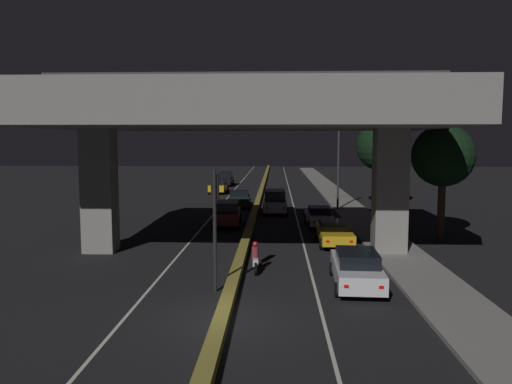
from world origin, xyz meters
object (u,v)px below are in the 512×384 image
car_dark_green_second_oncoming (239,199)px  car_white_third (319,216)px  car_dark_red_lead_oncoming (227,213)px  car_white_fourth (275,201)px  traffic_light_left_of_median (215,209)px  car_white_lead (356,268)px  pedestrian_on_sidewalk (390,224)px  car_taxi_yellow_third_oncoming (219,186)px  street_lamp (333,156)px  car_black_fourth_oncoming (226,178)px  car_taxi_yellow_second (334,232)px  motorcycle_white_filtering_near (255,259)px

car_dark_green_second_oncoming → car_white_third: bearing=30.7°
car_dark_red_lead_oncoming → car_dark_green_second_oncoming: 10.13m
car_dark_green_second_oncoming → car_dark_red_lead_oncoming: bearing=-2.5°
car_white_fourth → car_dark_green_second_oncoming: size_ratio=0.99×
traffic_light_left_of_median → car_white_lead: 6.30m
pedestrian_on_sidewalk → car_taxi_yellow_third_oncoming: bearing=117.0°
street_lamp → pedestrian_on_sidewalk: bearing=-80.6°
car_white_third → pedestrian_on_sidewalk: 6.13m
street_lamp → car_black_fourth_oncoming: bearing=116.4°
car_white_lead → car_white_fourth: car_white_fourth is taller
car_white_fourth → car_black_fourth_oncoming: size_ratio=0.96×
car_dark_red_lead_oncoming → car_taxi_yellow_third_oncoming: bearing=-174.2°
car_dark_red_lead_oncoming → car_black_fourth_oncoming: (-3.28, 31.22, 0.07)m
car_dark_green_second_oncoming → car_taxi_yellow_third_oncoming: car_taxi_yellow_third_oncoming is taller
car_taxi_yellow_third_oncoming → pedestrian_on_sidewalk: pedestrian_on_sidewalk is taller
car_dark_green_second_oncoming → car_taxi_yellow_third_oncoming: (-3.26, 11.81, 0.11)m
street_lamp → car_dark_green_second_oncoming: 9.30m
traffic_light_left_of_median → car_dark_red_lead_oncoming: size_ratio=1.14×
car_dark_red_lead_oncoming → traffic_light_left_of_median: bearing=1.4°
street_lamp → car_white_lead: size_ratio=1.60×
car_taxi_yellow_second → street_lamp: bearing=-6.4°
car_white_lead → car_white_fourth: bearing=12.0°
car_dark_red_lead_oncoming → car_black_fourth_oncoming: car_black_fourth_oncoming is taller
traffic_light_left_of_median → car_black_fourth_oncoming: traffic_light_left_of_median is taller
traffic_light_left_of_median → car_dark_green_second_oncoming: 25.47m
street_lamp → car_taxi_yellow_third_oncoming: size_ratio=1.71×
car_white_lead → motorcycle_white_filtering_near: size_ratio=2.67×
traffic_light_left_of_median → car_taxi_yellow_third_oncoming: bearing=96.4°
car_white_third → car_taxi_yellow_third_oncoming: car_taxi_yellow_third_oncoming is taller
traffic_light_left_of_median → motorcycle_white_filtering_near: (1.46, 2.98, -2.70)m
car_white_lead → car_white_third: 14.57m
car_dark_green_second_oncoming → car_black_fourth_oncoming: 21.35m
car_dark_red_lead_oncoming → car_dark_green_second_oncoming: size_ratio=0.97×
car_dark_red_lead_oncoming → motorcycle_white_filtering_near: (2.48, -12.22, -0.31)m
car_taxi_yellow_second → car_dark_green_second_oncoming: car_dark_green_second_oncoming is taller
car_white_lead → car_white_fourth: size_ratio=1.13×
traffic_light_left_of_median → car_dark_red_lead_oncoming: 15.42m
car_taxi_yellow_second → car_black_fourth_oncoming: (-10.05, 37.17, 0.25)m
car_white_fourth → car_taxi_yellow_third_oncoming: (-6.49, 15.76, -0.16)m
traffic_light_left_of_median → car_white_fourth: size_ratio=1.12×
car_dark_red_lead_oncoming → car_white_fourth: bearing=149.3°
car_taxi_yellow_second → car_dark_red_lead_oncoming: size_ratio=1.13×
car_taxi_yellow_second → car_taxi_yellow_third_oncoming: 29.62m
street_lamp → motorcycle_white_filtering_near: size_ratio=4.26×
traffic_light_left_of_median → car_black_fourth_oncoming: size_ratio=1.08×
car_taxi_yellow_second → motorcycle_white_filtering_near: (-4.30, -6.26, -0.12)m
street_lamp → pedestrian_on_sidewalk: (2.07, -12.49, -3.70)m
traffic_light_left_of_median → motorcycle_white_filtering_near: traffic_light_left_of_median is taller
car_white_third → car_dark_green_second_oncoming: car_dark_green_second_oncoming is taller
street_lamp → motorcycle_white_filtering_near: bearing=-106.0°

